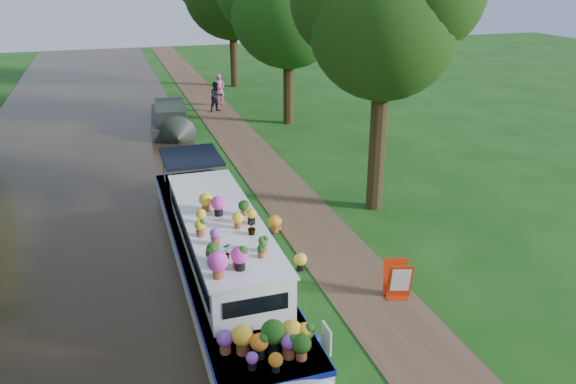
{
  "coord_description": "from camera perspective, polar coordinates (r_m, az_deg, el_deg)",
  "views": [
    {
      "loc": [
        -4.62,
        -13.42,
        7.83
      ],
      "look_at": [
        0.37,
        2.19,
        1.3
      ],
      "focal_mm": 35.0,
      "sensor_mm": 36.0,
      "label": 1
    }
  ],
  "objects": [
    {
      "name": "plant_boat",
      "position": [
        15.0,
        -6.62,
        -6.16
      ],
      "size": [
        2.29,
        13.52,
        2.24
      ],
      "color": "white",
      "rests_on": "canal_water"
    },
    {
      "name": "second_boat",
      "position": [
        30.26,
        -11.86,
        7.28
      ],
      "size": [
        2.39,
        6.75,
        1.28
      ],
      "rotation": [
        0.0,
        0.0,
        -0.09
      ],
      "color": "black",
      "rests_on": "canal_water"
    },
    {
      "name": "verge_plant",
      "position": [
        17.59,
        -2.75,
        -3.93
      ],
      "size": [
        0.46,
        0.42,
        0.45
      ],
      "primitive_type": "imported",
      "rotation": [
        0.0,
        0.0,
        -0.21
      ],
      "color": "#1D6124",
      "rests_on": "ground"
    },
    {
      "name": "towpath",
      "position": [
        16.59,
        5.07,
        -6.48
      ],
      "size": [
        2.2,
        100.0,
        0.03
      ],
      "primitive_type": "cube",
      "color": "#503825",
      "rests_on": "ground"
    },
    {
      "name": "pedestrian_dark",
      "position": [
        33.43,
        -7.28,
        9.58
      ],
      "size": [
        1.02,
        0.91,
        1.73
      ],
      "primitive_type": "imported",
      "rotation": [
        0.0,
        0.0,
        0.35
      ],
      "color": "black",
      "rests_on": "towpath"
    },
    {
      "name": "ground",
      "position": [
        16.21,
        1.12,
        -7.16
      ],
      "size": [
        100.0,
        100.0,
        0.0
      ],
      "primitive_type": "plane",
      "color": "#144411",
      "rests_on": "ground"
    },
    {
      "name": "canal_water",
      "position": [
        15.59,
        -20.59,
        -9.93
      ],
      "size": [
        10.0,
        100.0,
        0.02
      ],
      "primitive_type": "cube",
      "color": "black",
      "rests_on": "ground"
    },
    {
      "name": "pedestrian_pink",
      "position": [
        34.91,
        -6.96,
        10.27
      ],
      "size": [
        0.82,
        0.7,
        1.92
      ],
      "primitive_type": "imported",
      "rotation": [
        0.0,
        0.0,
        0.41
      ],
      "color": "#C8528E",
      "rests_on": "towpath"
    },
    {
      "name": "sandwich_board",
      "position": [
        14.65,
        11.08,
        -8.86
      ],
      "size": [
        0.66,
        0.64,
        0.98
      ],
      "rotation": [
        0.0,
        0.0,
        -0.28
      ],
      "color": "red",
      "rests_on": "towpath"
    },
    {
      "name": "tree_near_overhang",
      "position": [
        18.55,
        9.73,
        17.63
      ],
      "size": [
        5.52,
        5.28,
        8.99
      ],
      "color": "black",
      "rests_on": "ground"
    }
  ]
}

